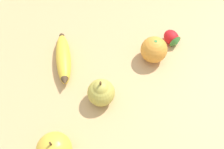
% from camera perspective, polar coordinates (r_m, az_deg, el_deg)
% --- Properties ---
extents(ground_plane, '(3.00, 3.00, 0.00)m').
position_cam_1_polar(ground_plane, '(0.75, -4.16, 3.02)').
color(ground_plane, tan).
extents(banana, '(0.10, 0.18, 0.04)m').
position_cam_1_polar(banana, '(0.74, -10.53, 3.40)').
color(banana, gold).
rests_on(banana, ground_plane).
extents(orange, '(0.07, 0.07, 0.07)m').
position_cam_1_polar(orange, '(0.74, 9.11, 5.35)').
color(orange, orange).
rests_on(orange, ground_plane).
extents(pear, '(0.07, 0.07, 0.09)m').
position_cam_1_polar(pear, '(0.65, -2.39, -3.81)').
color(pear, '#B7AD47').
rests_on(pear, ground_plane).
extents(strawberry, '(0.04, 0.06, 0.04)m').
position_cam_1_polar(strawberry, '(0.80, 12.95, 7.69)').
color(strawberry, red).
rests_on(strawberry, ground_plane).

